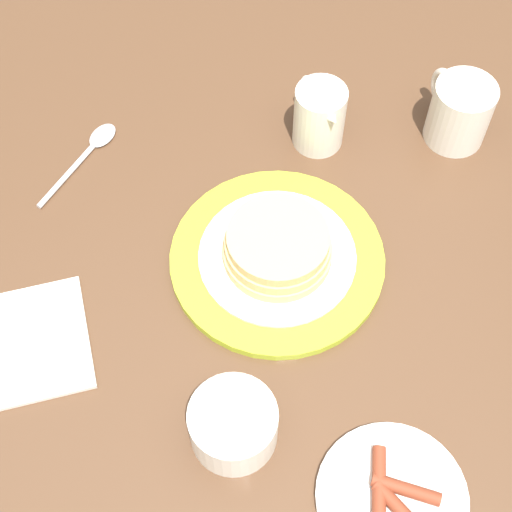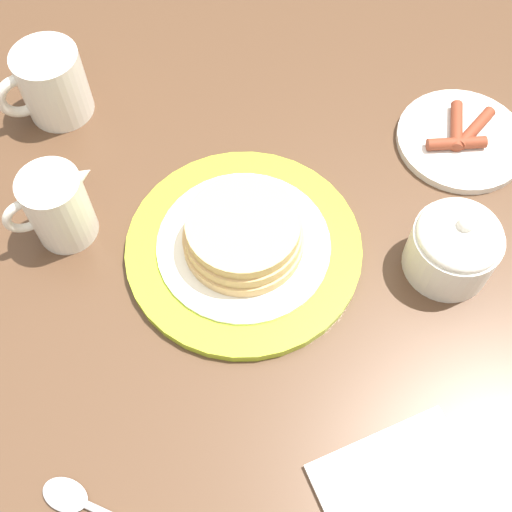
# 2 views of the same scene
# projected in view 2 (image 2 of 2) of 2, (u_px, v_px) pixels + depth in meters

# --- Properties ---
(ground_plane) EXTENTS (8.00, 8.00, 0.00)m
(ground_plane) POSITION_uv_depth(u_px,v_px,m) (235.00, 415.00, 1.34)
(ground_plane) COLOR gray
(dining_table) EXTENTS (1.50, 1.04, 0.73)m
(dining_table) POSITION_uv_depth(u_px,v_px,m) (220.00, 274.00, 0.79)
(dining_table) COLOR #4C3321
(dining_table) RESTS_ON ground_plane
(pancake_plate) EXTENTS (0.25, 0.25, 0.06)m
(pancake_plate) POSITION_uv_depth(u_px,v_px,m) (244.00, 242.00, 0.68)
(pancake_plate) COLOR #AAC628
(pancake_plate) RESTS_ON dining_table
(side_plate_bacon) EXTENTS (0.15, 0.15, 0.02)m
(side_plate_bacon) POSITION_uv_depth(u_px,v_px,m) (461.00, 139.00, 0.76)
(side_plate_bacon) COLOR silver
(side_plate_bacon) RESTS_ON dining_table
(coffee_mug) EXTENTS (0.11, 0.08, 0.09)m
(coffee_mug) POSITION_uv_depth(u_px,v_px,m) (51.00, 84.00, 0.75)
(coffee_mug) COLOR silver
(coffee_mug) RESTS_ON dining_table
(creamer_pitcher) EXTENTS (0.10, 0.07, 0.09)m
(creamer_pitcher) POSITION_uv_depth(u_px,v_px,m) (58.00, 206.00, 0.67)
(creamer_pitcher) COLOR silver
(creamer_pitcher) RESTS_ON dining_table
(sugar_bowl) EXTENTS (0.09, 0.09, 0.09)m
(sugar_bowl) POSITION_uv_depth(u_px,v_px,m) (454.00, 246.00, 0.65)
(sugar_bowl) COLOR silver
(sugar_bowl) RESTS_ON dining_table
(napkin) EXTENTS (0.15, 0.13, 0.01)m
(napkin) POSITION_uv_depth(u_px,v_px,m) (404.00, 497.00, 0.57)
(napkin) COLOR silver
(napkin) RESTS_ON dining_table
(spoon) EXTENTS (0.11, 0.13, 0.01)m
(spoon) POSITION_uv_depth(u_px,v_px,m) (92.00, 507.00, 0.56)
(spoon) COLOR silver
(spoon) RESTS_ON dining_table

